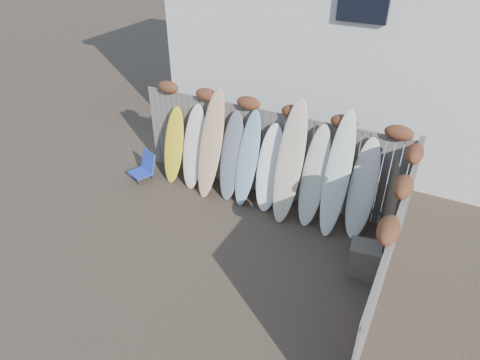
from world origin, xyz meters
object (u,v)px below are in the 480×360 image
at_px(wooden_crate, 364,259).
at_px(lattice_panel, 388,221).
at_px(surfboard_0, 174,145).
at_px(beach_chair, 144,167).

relative_size(wooden_crate, lattice_panel, 0.34).
xyz_separation_m(wooden_crate, surfboard_0, (-4.73, 1.13, 0.56)).
xyz_separation_m(wooden_crate, lattice_panel, (0.22, 0.46, 0.60)).
bearing_deg(surfboard_0, wooden_crate, -15.61).
distance_m(beach_chair, surfboard_0, 0.93).
bearing_deg(lattice_panel, beach_chair, 165.25).
xyz_separation_m(beach_chair, wooden_crate, (5.38, -0.77, -0.00)).
xyz_separation_m(beach_chair, lattice_panel, (5.59, -0.31, 0.60)).
relative_size(wooden_crate, surfboard_0, 0.34).
height_order(beach_chair, surfboard_0, surfboard_0).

